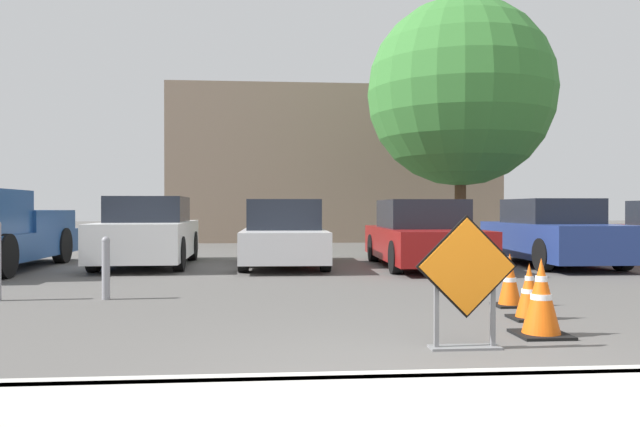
# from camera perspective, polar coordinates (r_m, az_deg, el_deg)

# --- Properties ---
(ground_plane) EXTENTS (96.00, 96.00, 0.00)m
(ground_plane) POSITION_cam_1_polar(r_m,az_deg,el_deg) (14.26, -0.47, -4.62)
(ground_plane) COLOR #565451
(curb_lip) EXTENTS (21.98, 0.20, 0.14)m
(curb_lip) POSITION_cam_1_polar(r_m,az_deg,el_deg) (4.46, 9.45, -15.09)
(curb_lip) COLOR beige
(curb_lip) RESTS_ON ground_plane
(road_closed_sign) EXTENTS (0.92, 0.20, 1.21)m
(road_closed_sign) POSITION_cam_1_polar(r_m,az_deg,el_deg) (5.75, 13.22, -5.90)
(road_closed_sign) COLOR black
(road_closed_sign) RESTS_ON ground_plane
(traffic_cone_nearest) EXTENTS (0.51, 0.51, 0.77)m
(traffic_cone_nearest) POSITION_cam_1_polar(r_m,az_deg,el_deg) (6.60, 19.57, -7.30)
(traffic_cone_nearest) COLOR black
(traffic_cone_nearest) RESTS_ON ground_plane
(traffic_cone_second) EXTENTS (0.42, 0.42, 0.64)m
(traffic_cone_second) POSITION_cam_1_polar(r_m,az_deg,el_deg) (7.54, 18.59, -6.84)
(traffic_cone_second) COLOR black
(traffic_cone_second) RESTS_ON ground_plane
(traffic_cone_third) EXTENTS (0.39, 0.39, 0.69)m
(traffic_cone_third) POSITION_cam_1_polar(r_m,az_deg,el_deg) (8.44, 16.96, -5.88)
(traffic_cone_third) COLOR black
(traffic_cone_third) RESTS_ON ground_plane
(parked_car_nearest) EXTENTS (1.94, 4.33, 1.52)m
(parked_car_nearest) POSITION_cam_1_polar(r_m,az_deg,el_deg) (14.27, -15.43, -1.77)
(parked_car_nearest) COLOR white
(parked_car_nearest) RESTS_ON ground_plane
(parked_car_second) EXTENTS (1.87, 4.23, 1.46)m
(parked_car_second) POSITION_cam_1_polar(r_m,az_deg,el_deg) (13.72, -3.32, -2.02)
(parked_car_second) COLOR silver
(parked_car_second) RESTS_ON ground_plane
(parked_car_third) EXTENTS (1.96, 4.65, 1.45)m
(parked_car_third) POSITION_cam_1_polar(r_m,az_deg,el_deg) (13.70, 9.31, -2.04)
(parked_car_third) COLOR maroon
(parked_car_third) RESTS_ON ground_plane
(parked_car_fourth) EXTENTS (1.86, 4.38, 1.48)m
(parked_car_fourth) POSITION_cam_1_polar(r_m,az_deg,el_deg) (14.82, 20.46, -1.79)
(parked_car_fourth) COLOR navy
(parked_car_fourth) RESTS_ON ground_plane
(bollard_nearest) EXTENTS (0.12, 0.12, 0.87)m
(bollard_nearest) POSITION_cam_1_polar(r_m,az_deg,el_deg) (9.17, -18.99, -4.57)
(bollard_nearest) COLOR gray
(bollard_nearest) RESTS_ON ground_plane
(building_facade_backdrop) EXTENTS (12.56, 5.00, 5.88)m
(building_facade_backdrop) POSITION_cam_1_polar(r_m,az_deg,el_deg) (25.44, 1.03, 4.25)
(building_facade_backdrop) COLOR gray
(building_facade_backdrop) RESTS_ON ground_plane
(street_tree_behind_lot) EXTENTS (5.25, 5.25, 7.14)m
(street_tree_behind_lot) POSITION_cam_1_polar(r_m,az_deg,el_deg) (18.26, 12.73, 10.71)
(street_tree_behind_lot) COLOR #513823
(street_tree_behind_lot) RESTS_ON ground_plane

